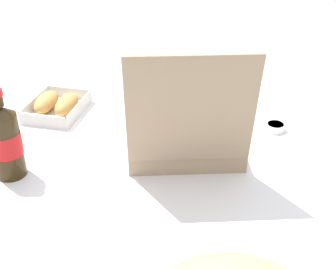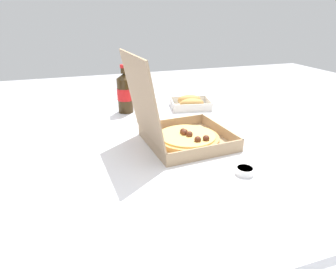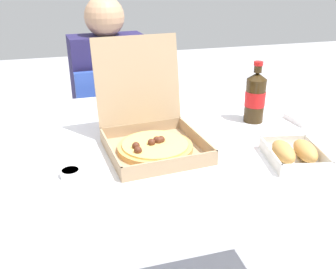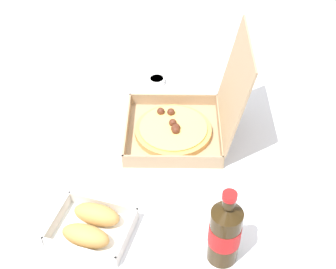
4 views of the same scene
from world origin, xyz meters
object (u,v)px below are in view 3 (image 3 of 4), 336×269
at_px(chair, 112,129).
at_px(diner_person, 107,89).
at_px(paper_menu, 265,103).
at_px(napkin_pile, 305,118).
at_px(bread_side_box, 294,153).
at_px(pizza_box_open, 152,134).
at_px(cola_bottle, 255,97).
at_px(dipping_sauce_cup, 70,173).

bearing_deg(chair, diner_person, 93.77).
xyz_separation_m(paper_menu, napkin_pile, (0.04, -0.22, 0.01)).
relative_size(diner_person, bread_side_box, 5.32).
bearing_deg(pizza_box_open, chair, 91.84).
xyz_separation_m(diner_person, cola_bottle, (0.45, -0.75, 0.15)).
relative_size(paper_menu, napkin_pile, 1.91).
distance_m(pizza_box_open, bread_side_box, 0.43).
bearing_deg(diner_person, cola_bottle, -59.05).
relative_size(diner_person, cola_bottle, 5.14).
bearing_deg(pizza_box_open, dipping_sauce_cup, -156.57).
distance_m(diner_person, bread_side_box, 1.14).
xyz_separation_m(pizza_box_open, cola_bottle, (0.42, 0.12, 0.05)).
bearing_deg(chair, cola_bottle, -57.20).
xyz_separation_m(bread_side_box, cola_bottle, (0.04, 0.32, 0.07)).
bearing_deg(paper_menu, chair, 156.56).
bearing_deg(diner_person, chair, -86.23).
bearing_deg(paper_menu, pizza_box_open, -135.03).
height_order(bread_side_box, paper_menu, bread_side_box).
relative_size(diner_person, paper_menu, 5.48).
relative_size(chair, dipping_sauce_cup, 14.82).
distance_m(pizza_box_open, dipping_sauce_cup, 0.28).
distance_m(chair, paper_menu, 0.83).
distance_m(diner_person, cola_bottle, 0.88).
bearing_deg(diner_person, bread_side_box, -68.87).
relative_size(diner_person, napkin_pile, 10.46).
bearing_deg(dipping_sauce_cup, cola_bottle, 18.82).
height_order(diner_person, napkin_pile, diner_person).
height_order(chair, paper_menu, chair).
height_order(chair, dipping_sauce_cup, chair).
xyz_separation_m(chair, dipping_sauce_cup, (-0.23, -0.92, 0.27)).
xyz_separation_m(diner_person, bread_side_box, (0.41, -1.06, 0.08)).
relative_size(cola_bottle, dipping_sauce_cup, 4.00).
bearing_deg(paper_menu, bread_side_box, -92.69).
bearing_deg(paper_menu, napkin_pile, -62.30).
distance_m(napkin_pile, dipping_sauce_cup, 0.88).
bearing_deg(napkin_pile, cola_bottle, 164.06).
bearing_deg(bread_side_box, dipping_sauce_cup, 172.08).
distance_m(paper_menu, dipping_sauce_cup, 0.91).
bearing_deg(diner_person, paper_menu, -44.08).
relative_size(paper_menu, dipping_sauce_cup, 3.75).
bearing_deg(paper_menu, diner_person, 153.72).
xyz_separation_m(bread_side_box, dipping_sauce_cup, (-0.64, 0.09, -0.01)).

